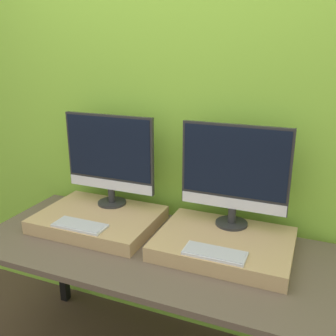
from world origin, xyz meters
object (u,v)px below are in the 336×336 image
at_px(keyboard_left, 80,225).
at_px(monitor_right, 234,171).
at_px(monitor_left, 110,156).
at_px(keyboard_right, 215,253).

height_order(keyboard_left, monitor_right, monitor_right).
relative_size(keyboard_left, monitor_right, 0.51).
bearing_deg(monitor_right, monitor_left, 180.00).
height_order(monitor_right, keyboard_right, monitor_right).
relative_size(keyboard_left, keyboard_right, 1.00).
height_order(monitor_left, keyboard_left, monitor_left).
xyz_separation_m(keyboard_left, monitor_right, (0.70, 0.31, 0.28)).
height_order(monitor_left, keyboard_right, monitor_left).
distance_m(monitor_left, keyboard_right, 0.82).
distance_m(keyboard_left, keyboard_right, 0.70).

